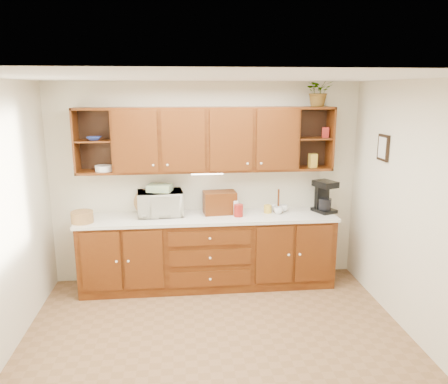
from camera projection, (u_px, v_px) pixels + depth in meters
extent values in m
plane|color=brown|center=(219.00, 347.00, 4.33)|extent=(4.00, 4.00, 0.00)
plane|color=white|center=(218.00, 77.00, 3.74)|extent=(4.00, 4.00, 0.00)
plane|color=beige|center=(206.00, 183.00, 5.73)|extent=(4.00, 0.00, 4.00)
plane|color=beige|center=(423.00, 216.00, 4.24)|extent=(0.00, 3.50, 3.50)
cube|color=#3B1506|center=(208.00, 252.00, 5.64)|extent=(3.20, 0.60, 0.90)
cube|color=silver|center=(208.00, 217.00, 5.52)|extent=(3.24, 0.64, 0.04)
cube|color=#3B1506|center=(207.00, 140.00, 5.44)|extent=(2.30, 0.33, 0.80)
cube|color=black|center=(96.00, 139.00, 5.45)|extent=(0.45, 0.02, 0.80)
cube|color=black|center=(310.00, 137.00, 5.72)|extent=(0.45, 0.02, 0.80)
cube|color=#3B1506|center=(94.00, 141.00, 5.30)|extent=(0.43, 0.30, 0.02)
cube|color=#3B1506|center=(314.00, 138.00, 5.57)|extent=(0.43, 0.30, 0.02)
cube|color=#3B1506|center=(315.00, 108.00, 5.49)|extent=(0.45, 0.33, 0.03)
cube|color=white|center=(207.00, 173.00, 5.48)|extent=(0.40, 0.05, 0.02)
cube|color=black|center=(383.00, 148.00, 4.98)|extent=(0.03, 0.24, 0.30)
cylinder|color=#9F6D42|center=(82.00, 217.00, 5.23)|extent=(0.28, 0.28, 0.14)
imported|color=silver|center=(160.00, 203.00, 5.52)|extent=(0.59, 0.43, 0.31)
cube|color=#DEDF69|center=(160.00, 188.00, 5.47)|extent=(0.33, 0.28, 0.09)
cylinder|color=black|center=(156.00, 201.00, 5.59)|extent=(0.09, 0.09, 0.32)
cylinder|color=#9F6D42|center=(147.00, 213.00, 5.59)|extent=(0.33, 0.16, 0.32)
cube|color=#3B1506|center=(220.00, 203.00, 5.60)|extent=(0.43, 0.29, 0.29)
cylinder|color=#3B1506|center=(278.00, 201.00, 5.65)|extent=(0.02, 0.02, 0.31)
cylinder|color=#3B1506|center=(278.00, 211.00, 5.69)|extent=(0.12, 0.12, 0.02)
imported|color=white|center=(284.00, 208.00, 5.71)|extent=(0.14, 0.14, 0.09)
imported|color=white|center=(273.00, 208.00, 5.73)|extent=(0.14, 0.14, 0.09)
imported|color=white|center=(278.00, 210.00, 5.60)|extent=(0.14, 0.14, 0.09)
cylinder|color=maroon|center=(238.00, 210.00, 5.48)|extent=(0.12, 0.12, 0.15)
cylinder|color=white|center=(236.00, 208.00, 5.55)|extent=(0.10, 0.10, 0.19)
cylinder|color=gold|center=(268.00, 209.00, 5.64)|extent=(0.12, 0.12, 0.10)
cube|color=black|center=(324.00, 210.00, 5.69)|extent=(0.31, 0.35, 0.04)
cube|color=black|center=(322.00, 195.00, 5.76)|extent=(0.21, 0.14, 0.35)
cube|color=black|center=(325.00, 184.00, 5.61)|extent=(0.31, 0.35, 0.08)
cylinder|color=black|center=(325.00, 204.00, 5.65)|extent=(0.22, 0.22, 0.15)
imported|color=navy|center=(94.00, 139.00, 5.26)|extent=(0.18, 0.18, 0.04)
cylinder|color=white|center=(104.00, 168.00, 5.36)|extent=(0.22, 0.22, 0.07)
cube|color=gold|center=(313.00, 161.00, 5.61)|extent=(0.11, 0.10, 0.18)
cube|color=maroon|center=(326.00, 132.00, 5.56)|extent=(0.11, 0.10, 0.13)
imported|color=#999999|center=(319.00, 91.00, 5.40)|extent=(0.37, 0.33, 0.38)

